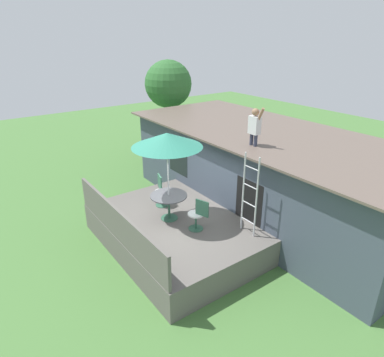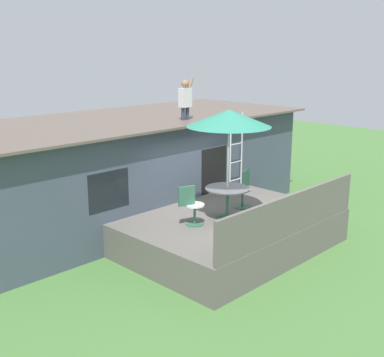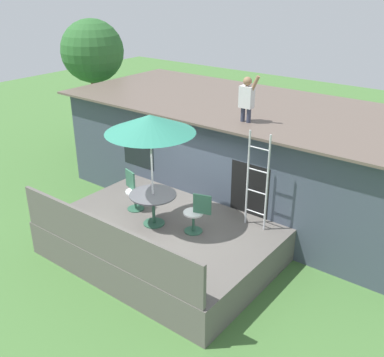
% 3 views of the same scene
% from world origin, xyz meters
% --- Properties ---
extents(ground_plane, '(40.00, 40.00, 0.00)m').
position_xyz_m(ground_plane, '(0.00, 0.00, 0.00)').
color(ground_plane, '#477538').
extents(house, '(10.50, 4.50, 2.80)m').
position_xyz_m(house, '(0.00, 3.60, 1.41)').
color(house, '#424C5B').
rests_on(house, ground).
extents(deck, '(4.96, 3.61, 0.80)m').
position_xyz_m(deck, '(0.00, 0.00, 0.40)').
color(deck, '#605B56').
rests_on(deck, ground).
extents(deck_railing, '(4.86, 0.08, 0.90)m').
position_xyz_m(deck_railing, '(0.00, -1.76, 1.25)').
color(deck_railing, '#605B56').
rests_on(deck_railing, deck).
extents(patio_table, '(1.04, 1.04, 0.74)m').
position_xyz_m(patio_table, '(-0.19, -0.12, 1.39)').
color(patio_table, '#33664C').
rests_on(patio_table, deck).
extents(patio_umbrella, '(1.90, 1.90, 2.54)m').
position_xyz_m(patio_umbrella, '(-0.19, -0.12, 3.15)').
color(patio_umbrella, silver).
rests_on(patio_umbrella, deck).
extents(step_ladder, '(0.52, 0.04, 2.20)m').
position_xyz_m(step_ladder, '(1.66, 1.18, 1.90)').
color(step_ladder, silver).
rests_on(step_ladder, deck).
extents(person_figure, '(0.47, 0.20, 1.11)m').
position_xyz_m(person_figure, '(0.71, 2.17, 3.41)').
color(person_figure, '#33384C').
rests_on(person_figure, house).
extents(patio_chair_left, '(0.61, 0.44, 0.92)m').
position_xyz_m(patio_chair_left, '(-1.08, 0.16, 1.26)').
color(patio_chair_left, '#33664C').
rests_on(patio_chair_left, deck).
extents(patio_chair_right, '(0.61, 0.44, 0.92)m').
position_xyz_m(patio_chair_right, '(0.78, 0.19, 1.26)').
color(patio_chair_right, '#33664C').
rests_on(patio_chair_right, deck).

